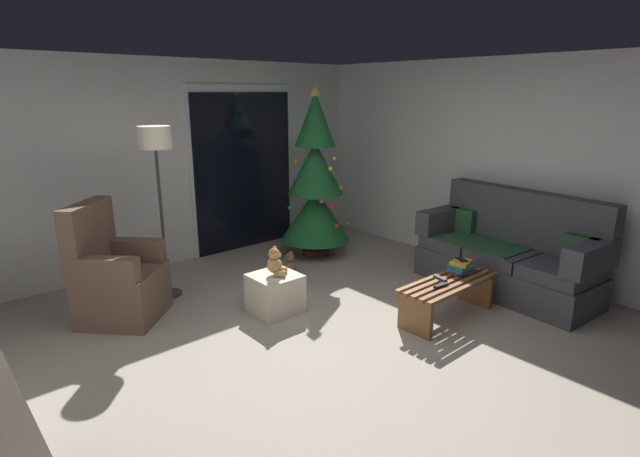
# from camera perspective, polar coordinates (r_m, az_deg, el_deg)

# --- Properties ---
(ground_plane) EXTENTS (7.00, 7.00, 0.00)m
(ground_plane) POSITION_cam_1_polar(r_m,az_deg,el_deg) (4.25, 2.22, -14.04)
(ground_plane) COLOR #9E9384
(wall_back) EXTENTS (5.72, 0.12, 2.50)m
(wall_back) POSITION_cam_1_polar(r_m,az_deg,el_deg) (6.33, -17.17, 7.20)
(wall_back) COLOR silver
(wall_back) RESTS_ON ground
(wall_right) EXTENTS (0.12, 6.00, 2.50)m
(wall_right) POSITION_cam_1_polar(r_m,az_deg,el_deg) (6.10, 22.45, 6.41)
(wall_right) COLOR silver
(wall_right) RESTS_ON ground
(patio_door_frame) EXTENTS (1.60, 0.02, 2.20)m
(patio_door_frame) POSITION_cam_1_polar(r_m,az_deg,el_deg) (6.77, -8.88, 6.93)
(patio_door_frame) COLOR silver
(patio_door_frame) RESTS_ON ground
(patio_door_glass) EXTENTS (1.50, 0.02, 2.10)m
(patio_door_glass) POSITION_cam_1_polar(r_m,az_deg,el_deg) (6.76, -8.78, 6.49)
(patio_door_glass) COLOR black
(patio_door_glass) RESTS_ON ground
(couch) EXTENTS (0.92, 1.99, 1.08)m
(couch) POSITION_cam_1_polar(r_m,az_deg,el_deg) (5.71, 21.17, -2.84)
(couch) COLOR #3D3D42
(couch) RESTS_ON ground
(coffee_table) EXTENTS (1.10, 0.40, 0.38)m
(coffee_table) POSITION_cam_1_polar(r_m,az_deg,el_deg) (4.86, 14.70, -7.30)
(coffee_table) COLOR brown
(coffee_table) RESTS_ON ground
(remote_graphite) EXTENTS (0.08, 0.16, 0.02)m
(remote_graphite) POSITION_cam_1_polar(r_m,az_deg,el_deg) (4.84, 13.84, -5.63)
(remote_graphite) COLOR #333338
(remote_graphite) RESTS_ON coffee_table
(remote_black) EXTENTS (0.16, 0.06, 0.02)m
(remote_black) POSITION_cam_1_polar(r_m,az_deg,el_deg) (4.66, 13.93, -6.47)
(remote_black) COLOR black
(remote_black) RESTS_ON coffee_table
(book_stack) EXTENTS (0.29, 0.21, 0.13)m
(book_stack) POSITION_cam_1_polar(r_m,az_deg,el_deg) (5.04, 16.16, -4.33)
(book_stack) COLOR #6B3D7A
(book_stack) RESTS_ON coffee_table
(cell_phone) EXTENTS (0.13, 0.16, 0.01)m
(cell_phone) POSITION_cam_1_polar(r_m,az_deg,el_deg) (5.03, 16.18, -3.50)
(cell_phone) COLOR black
(cell_phone) RESTS_ON book_stack
(christmas_tree) EXTENTS (0.91, 0.91, 2.17)m
(christmas_tree) POSITION_cam_1_polar(r_m,az_deg,el_deg) (6.32, -0.54, 5.17)
(christmas_tree) COLOR #4C1E19
(christmas_tree) RESTS_ON ground
(armchair) EXTENTS (0.97, 0.97, 1.13)m
(armchair) POSITION_cam_1_polar(r_m,az_deg,el_deg) (5.03, -22.70, -5.41)
(armchair) COLOR brown
(armchair) RESTS_ON ground
(floor_lamp) EXTENTS (0.32, 0.32, 1.78)m
(floor_lamp) POSITION_cam_1_polar(r_m,az_deg,el_deg) (5.17, -18.58, 8.18)
(floor_lamp) COLOR #2D2D30
(floor_lamp) RESTS_ON ground
(ottoman) EXTENTS (0.44, 0.44, 0.38)m
(ottoman) POSITION_cam_1_polar(r_m,az_deg,el_deg) (4.88, -5.25, -7.50)
(ottoman) COLOR beige
(ottoman) RESTS_ON ground
(teddy_bear_honey) EXTENTS (0.21, 0.21, 0.29)m
(teddy_bear_honey) POSITION_cam_1_polar(r_m,az_deg,el_deg) (4.77, -5.22, -4.07)
(teddy_bear_honey) COLOR tan
(teddy_bear_honey) RESTS_ON ottoman
(teddy_bear_chestnut_by_tree) EXTENTS (0.21, 0.22, 0.29)m
(teddy_bear_chestnut_by_tree) POSITION_cam_1_polar(r_m,az_deg,el_deg) (5.83, -3.63, -4.29)
(teddy_bear_chestnut_by_tree) COLOR brown
(teddy_bear_chestnut_by_tree) RESTS_ON ground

